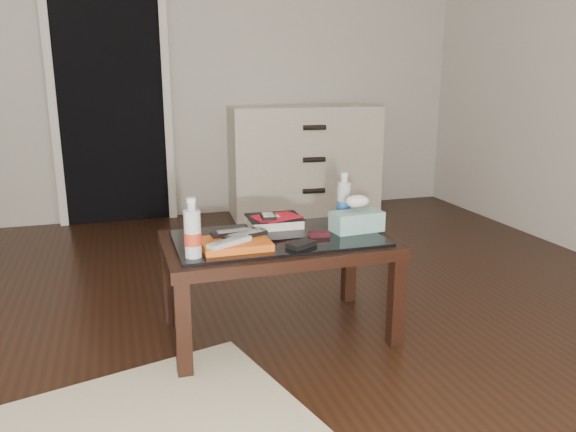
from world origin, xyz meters
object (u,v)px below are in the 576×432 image
at_px(textbook, 274,221).
at_px(water_bottle_left, 192,228).
at_px(tissue_box, 357,221).
at_px(coffee_table, 278,251).
at_px(water_bottle_right, 344,197).
at_px(dresser, 303,161).

relative_size(textbook, water_bottle_left, 1.05).
bearing_deg(tissue_box, textbook, 145.02).
relative_size(coffee_table, water_bottle_left, 4.20).
bearing_deg(textbook, coffee_table, -98.97).
xyz_separation_m(water_bottle_left, tissue_box, (0.77, 0.15, -0.07)).
distance_m(water_bottle_left, water_bottle_right, 0.85).
height_order(textbook, water_bottle_right, water_bottle_right).
xyz_separation_m(water_bottle_left, water_bottle_right, (0.78, 0.34, 0.00)).
height_order(coffee_table, tissue_box, tissue_box).
relative_size(dresser, tissue_box, 5.35).
bearing_deg(textbook, water_bottle_left, -139.51).
bearing_deg(textbook, tissue_box, -27.88).
height_order(coffee_table, textbook, textbook).
distance_m(dresser, textbook, 2.06).
xyz_separation_m(textbook, tissue_box, (0.34, -0.19, 0.02)).
xyz_separation_m(coffee_table, water_bottle_left, (-0.40, -0.17, 0.18)).
distance_m(water_bottle_right, tissue_box, 0.20).
bearing_deg(water_bottle_left, coffee_table, 23.03).
xyz_separation_m(textbook, water_bottle_right, (0.35, -0.00, 0.10)).
xyz_separation_m(coffee_table, dresser, (0.82, 2.08, 0.05)).
bearing_deg(tissue_box, dresser, 72.38).
bearing_deg(coffee_table, water_bottle_right, 24.41).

